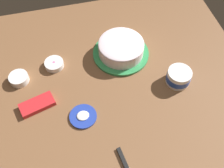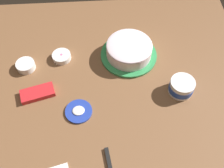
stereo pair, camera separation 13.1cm
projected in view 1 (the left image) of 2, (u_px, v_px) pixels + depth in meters
ground_plane at (107, 109)px, 1.27m from camera, size 1.54×1.54×0.00m
frosted_cake at (121, 49)px, 1.43m from camera, size 0.30×0.30×0.09m
frosting_tub at (179, 77)px, 1.33m from camera, size 0.12×0.12×0.08m
frosting_tub_lid at (83, 116)px, 1.25m from camera, size 0.13×0.13×0.02m
sprinkle_bowl_pink at (54, 64)px, 1.40m from camera, size 0.10×0.10×0.03m
sprinkle_bowl_orange at (19, 78)px, 1.35m from camera, size 0.10×0.10×0.04m
candy_box_lower at (37, 105)px, 1.27m from camera, size 0.17×0.11×0.02m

